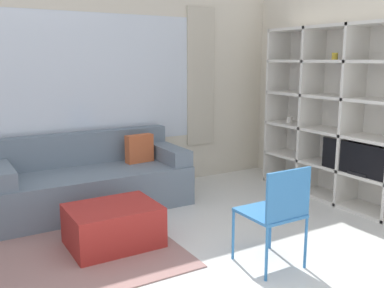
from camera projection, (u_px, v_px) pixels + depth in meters
wall_back at (79, 88)px, 5.19m from camera, size 6.81×0.11×2.70m
wall_right at (350, 88)px, 5.20m from camera, size 0.07×4.50×2.70m
area_rug at (28, 264)px, 3.60m from camera, size 2.55×1.64×0.01m
shelving_unit at (354, 118)px, 4.94m from camera, size 0.41×2.57×2.09m
couch_main at (92, 182)px, 4.94m from camera, size 2.17×0.93×0.84m
ottoman at (113, 226)px, 3.93m from camera, size 0.80×0.62×0.39m
folding_chair at (277, 208)px, 3.45m from camera, size 0.44×0.46×0.86m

